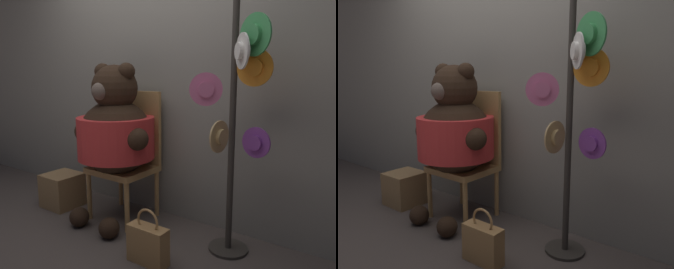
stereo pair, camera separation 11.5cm
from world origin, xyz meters
The scene contains 7 objects.
ground_plane centered at (0.00, 0.00, 0.00)m, with size 14.00×14.00×0.00m, color #4C423D.
wall_back centered at (0.00, 0.77, 1.30)m, with size 8.00×0.10×2.60m.
chair centered at (-0.21, 0.52, 0.57)m, with size 0.50×0.45×1.10m.
teddy_bear centered at (-0.21, 0.35, 0.77)m, with size 0.77×0.68×1.33m.
hat_display_rack centered at (0.83, 0.40, 0.96)m, with size 0.53×0.40×1.70m.
handbag_on_ground centered at (0.42, -0.01, 0.14)m, with size 0.28×0.11×0.38m.
wooden_crate centered at (-0.86, 0.28, 0.16)m, with size 0.31×0.31×0.31m.
Camera 2 is at (1.77, -1.50, 1.24)m, focal length 35.00 mm.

